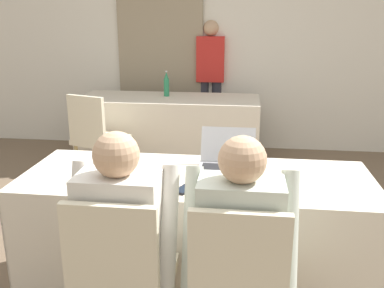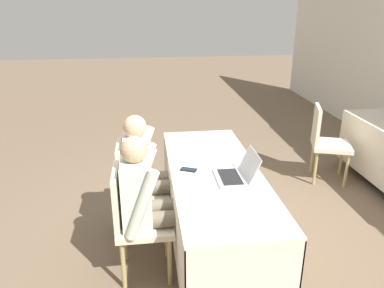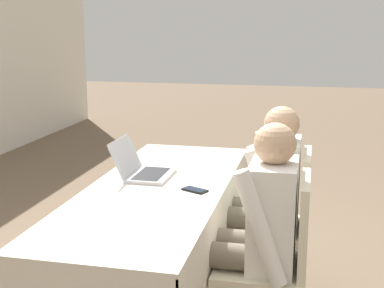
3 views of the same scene
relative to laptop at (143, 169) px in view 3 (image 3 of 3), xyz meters
name	(u,v)px [view 3 (image 3 of 3)]	position (x,y,z in m)	size (l,w,h in m)	color
conference_table_near	(158,218)	(-0.17, -0.14, -0.23)	(2.03, 0.75, 0.76)	beige
laptop	(143,169)	(0.00, 0.00, 0.00)	(0.34, 0.32, 0.22)	#B7B7BC
cell_phone	(195,190)	(-0.21, -0.36, -0.04)	(0.12, 0.15, 0.01)	black
paper_beside_laptop	(151,209)	(-0.54, -0.21, -0.04)	(0.30, 0.35, 0.00)	white
chair_near_left	(276,257)	(-0.43, -0.82, -0.28)	(0.44, 0.44, 0.93)	tan
chair_near_right	(283,220)	(0.09, -0.82, -0.28)	(0.44, 0.44, 0.93)	tan
person_checkered_shirt	(256,225)	(-0.43, -0.71, -0.12)	(0.50, 0.52, 1.19)	#665B4C
person_white_shirt	(266,193)	(0.09, -0.71, -0.12)	(0.50, 0.52, 1.19)	#665B4C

